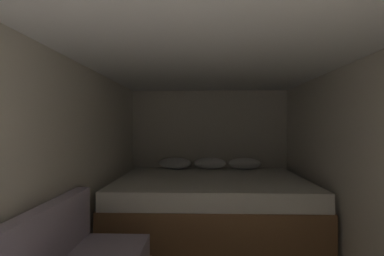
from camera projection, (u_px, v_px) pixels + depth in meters
wall_back at (209, 149)px, 5.28m from camera, size 2.69×0.05×1.95m
wall_left at (57, 171)px, 2.60m from camera, size 0.05×5.41×1.95m
wall_right at (382, 173)px, 2.51m from camera, size 0.05×5.41×1.95m
ceiling_slab at (217, 49)px, 2.55m from camera, size 2.69×5.41×0.05m
bed at (211, 201)px, 4.21m from camera, size 2.47×2.05×0.85m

